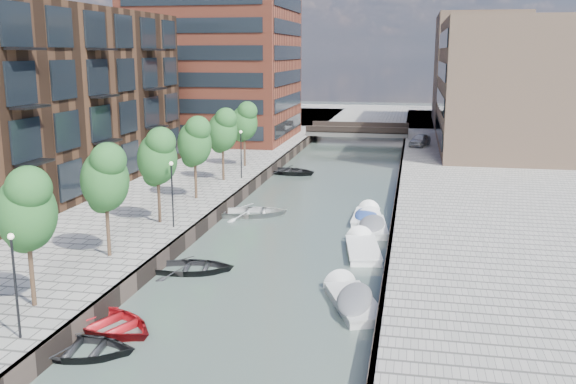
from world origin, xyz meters
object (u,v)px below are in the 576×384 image
(sloop_1, at_px, (192,272))
(motorboat_4, at_px, (371,225))
(tree_1, at_px, (26,208))
(sloop_4, at_px, (290,174))
(sloop_0, at_px, (79,354))
(motorboat_2, at_px, (362,249))
(sloop_2, at_px, (107,329))
(tree_6, at_px, (244,121))
(tree_3, at_px, (157,155))
(motorboat_1, at_px, (352,300))
(tree_4, at_px, (194,140))
(bridge, at_px, (358,131))
(sloop_3, at_px, (252,216))
(car, at_px, (420,140))
(tree_2, at_px, (105,176))
(tree_5, at_px, (222,129))

(sloop_1, relative_size, motorboat_4, 0.85)
(tree_1, height_order, sloop_4, tree_1)
(sloop_0, relative_size, motorboat_2, 0.84)
(sloop_2, height_order, motorboat_2, motorboat_2)
(tree_6, bearing_deg, tree_1, -90.00)
(tree_3, xyz_separation_m, sloop_2, (3.10, -13.62, -5.31))
(motorboat_4, bearing_deg, motorboat_1, -90.00)
(tree_1, bearing_deg, motorboat_1, 21.51)
(tree_4, distance_m, motorboat_2, 15.76)
(bridge, relative_size, tree_4, 2.18)
(tree_3, relative_size, tree_4, 1.00)
(bridge, bearing_deg, motorboat_4, -83.75)
(sloop_3, bearing_deg, tree_1, 152.00)
(tree_4, distance_m, car, 34.89)
(motorboat_1, distance_m, motorboat_4, 13.52)
(tree_2, xyz_separation_m, car, (16.40, 44.58, -3.61))
(sloop_1, relative_size, sloop_4, 0.91)
(sloop_0, height_order, motorboat_1, motorboat_1)
(motorboat_1, height_order, car, car)
(sloop_3, bearing_deg, bridge, -21.35)
(tree_5, xyz_separation_m, sloop_0, (3.10, -30.04, -5.31))
(tree_2, height_order, tree_3, same)
(sloop_0, relative_size, motorboat_4, 0.84)
(sloop_3, bearing_deg, tree_5, 14.58)
(sloop_0, bearing_deg, tree_1, 50.34)
(tree_4, bearing_deg, tree_3, -90.00)
(motorboat_4, bearing_deg, tree_5, 144.69)
(sloop_2, bearing_deg, motorboat_4, -5.32)
(tree_3, height_order, car, tree_3)
(tree_2, xyz_separation_m, tree_4, (0.00, 14.00, 0.00))
(bridge, xyz_separation_m, tree_6, (-8.50, -26.00, 3.92))
(bridge, distance_m, car, 12.29)
(sloop_1, height_order, sloop_4, sloop_4)
(tree_1, distance_m, tree_4, 21.00)
(tree_6, height_order, sloop_1, tree_6)
(motorboat_1, bearing_deg, sloop_0, -144.29)
(tree_4, distance_m, sloop_2, 21.51)
(motorboat_2, bearing_deg, sloop_4, 111.03)
(tree_1, relative_size, tree_5, 1.00)
(sloop_3, distance_m, motorboat_4, 8.84)
(bridge, xyz_separation_m, sloop_2, (-5.40, -60.62, -1.39))
(tree_5, height_order, motorboat_1, tree_5)
(tree_5, bearing_deg, tree_4, -90.00)
(sloop_0, relative_size, sloop_1, 0.98)
(sloop_3, bearing_deg, car, -36.60)
(tree_5, bearing_deg, car, 55.19)
(tree_3, relative_size, sloop_1, 1.27)
(tree_2, distance_m, motorboat_4, 18.31)
(tree_4, height_order, sloop_2, tree_4)
(tree_6, height_order, sloop_4, tree_6)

